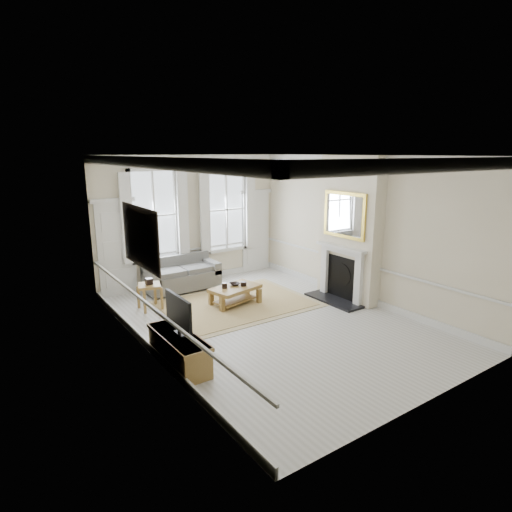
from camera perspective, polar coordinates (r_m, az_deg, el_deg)
floor at (r=9.03m, az=2.02°, el=-8.84°), size 7.20×7.20×0.00m
ceiling at (r=8.34m, az=2.22°, el=13.29°), size 7.20×7.20×0.00m
back_wall at (r=11.57m, az=-8.60°, el=4.80°), size 5.20×0.00×5.20m
left_wall at (r=7.31m, az=-14.49°, el=-0.65°), size 0.00×7.20×7.20m
right_wall at (r=10.26m, az=13.88°, el=3.43°), size 0.00×7.20×7.20m
window_left at (r=11.08m, az=-13.43°, el=5.24°), size 1.26×0.20×2.20m
window_right at (r=11.98m, az=-4.00°, el=6.19°), size 1.26×0.20×2.20m
door_left at (r=10.91m, az=-18.12°, el=0.79°), size 0.90×0.08×2.30m
door_right at (r=12.64m, az=-0.05°, el=3.17°), size 0.90×0.08×2.30m
painting at (r=7.53m, az=-15.15°, el=2.44°), size 0.05×1.66×1.06m
chimney_breast at (r=10.26m, az=12.40°, el=3.51°), size 0.35×1.70×3.38m
hearth at (r=10.39m, az=10.31°, el=-5.83°), size 0.55×1.50×0.05m
fireplace at (r=10.31m, az=11.26°, el=-1.90°), size 0.21×1.45×1.33m
mirror at (r=10.05m, az=11.66°, el=5.36°), size 0.06×1.26×1.06m
sofa at (r=11.17m, az=-9.99°, el=-2.62°), size 1.85×0.90×0.86m
side_table at (r=9.89m, az=-14.02°, el=-4.30°), size 0.60×0.60×0.58m
rug at (r=10.04m, az=-2.78°, el=-6.40°), size 3.50×2.60×0.02m
coffee_table at (r=9.93m, az=-2.80°, el=-4.55°), size 1.27×0.91×0.43m
ceramic_pot_a at (r=9.80m, az=-4.21°, el=-3.94°), size 0.12×0.12×0.12m
ceramic_pot_b at (r=9.95m, az=-1.67°, el=-3.71°), size 0.14×0.14×0.10m
bowl at (r=10.00m, az=-2.86°, el=-3.76°), size 0.26×0.26×0.06m
tv_stand at (r=7.37m, az=-10.23°, el=-12.21°), size 0.48×1.48×0.53m
tv at (r=7.12m, az=-10.28°, el=-7.38°), size 0.08×0.90×0.68m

